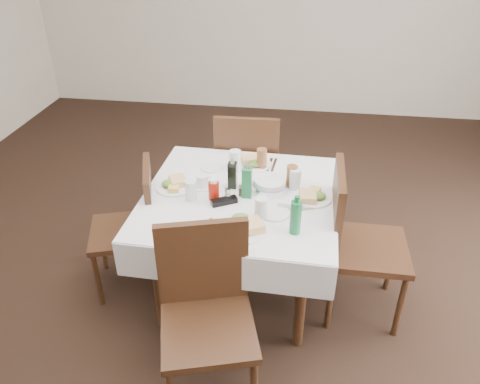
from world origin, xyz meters
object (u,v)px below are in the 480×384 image
at_px(water_e, 295,179).
at_px(bread_basket, 270,185).
at_px(water_w, 191,190).
at_px(oil_cruet_dark, 232,174).
at_px(chair_west, 136,221).
at_px(chair_north, 248,164).
at_px(chair_south, 206,303).
at_px(water_n, 235,161).
at_px(ketchup_bottle, 214,190).
at_px(coffee_mug, 203,182).
at_px(oil_cruet_green, 247,181).
at_px(green_bottle, 296,217).
at_px(dining_table, 240,207).
at_px(chair_east, 353,236).
at_px(water_s, 261,209).

relative_size(water_e, bread_basket, 0.62).
relative_size(water_w, oil_cruet_dark, 0.58).
bearing_deg(water_e, chair_west, -171.94).
relative_size(chair_north, chair_west, 1.11).
bearing_deg(chair_south, oil_cruet_dark, 89.30).
bearing_deg(water_n, chair_north, 86.64).
xyz_separation_m(chair_south, bread_basket, (0.24, 0.81, 0.24)).
relative_size(chair_west, ketchup_bottle, 6.46).
distance_m(chair_north, coffee_mug, 0.77).
distance_m(chair_west, oil_cruet_green, 0.81).
xyz_separation_m(water_n, ketchup_bottle, (-0.07, -0.37, -0.01)).
height_order(chair_west, oil_cruet_dark, oil_cruet_dark).
distance_m(chair_south, green_bottle, 0.65).
bearing_deg(chair_west, chair_south, -48.96).
bearing_deg(chair_north, green_bottle, -70.15).
bearing_deg(bread_basket, chair_south, -106.71).
distance_m(dining_table, green_bottle, 0.53).
xyz_separation_m(chair_west, ketchup_bottle, (0.54, -0.05, 0.31)).
relative_size(dining_table, chair_north, 1.21).
height_order(chair_east, coffee_mug, chair_east).
xyz_separation_m(water_n, water_w, (-0.21, -0.40, -0.01)).
distance_m(dining_table, chair_west, 0.70).
relative_size(dining_table, water_e, 9.02).
relative_size(water_n, ketchup_bottle, 1.04).
bearing_deg(water_n, green_bottle, -56.53).
bearing_deg(dining_table, green_bottle, -44.86).
height_order(water_e, oil_cruet_dark, oil_cruet_dark).
height_order(water_s, oil_cruet_green, oil_cruet_green).
bearing_deg(water_w, bread_basket, 21.62).
relative_size(oil_cruet_dark, green_bottle, 0.96).
bearing_deg(ketchup_bottle, green_bottle, -28.36).
distance_m(chair_west, water_w, 0.52).
distance_m(chair_north, chair_south, 1.49).
bearing_deg(water_e, chair_east, -26.98).
bearing_deg(water_s, water_w, 161.98).
bearing_deg(chair_west, oil_cruet_green, 0.95).
height_order(chair_west, bread_basket, chair_west).
bearing_deg(oil_cruet_green, water_s, -64.50).
relative_size(dining_table, water_s, 8.93).
relative_size(chair_south, bread_basket, 4.53).
distance_m(chair_north, bread_basket, 0.74).
relative_size(water_e, coffee_mug, 1.03).
bearing_deg(water_n, oil_cruet_dark, -85.77).
height_order(dining_table, green_bottle, green_bottle).
xyz_separation_m(water_e, oil_cruet_dark, (-0.39, -0.04, 0.03)).
xyz_separation_m(chair_south, chair_east, (0.77, 0.66, 0.02)).
distance_m(dining_table, oil_cruet_dark, 0.21).
xyz_separation_m(water_e, green_bottle, (0.02, -0.46, 0.03)).
distance_m(chair_west, water_e, 1.07).
xyz_separation_m(chair_north, bread_basket, (0.22, -0.67, 0.23)).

